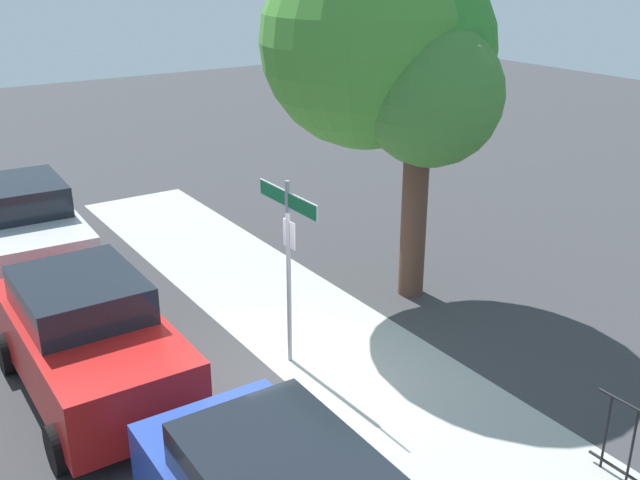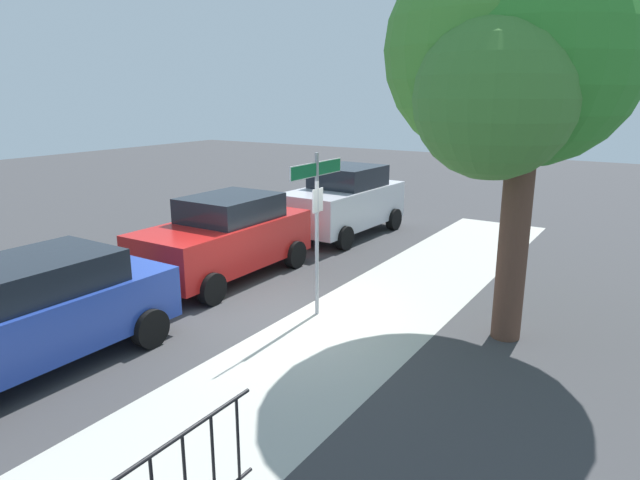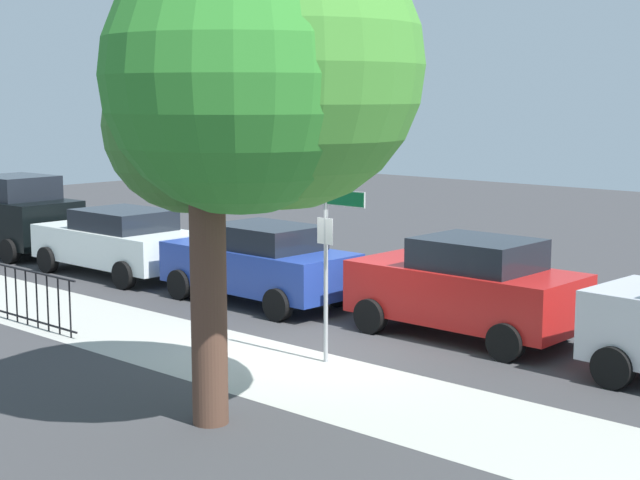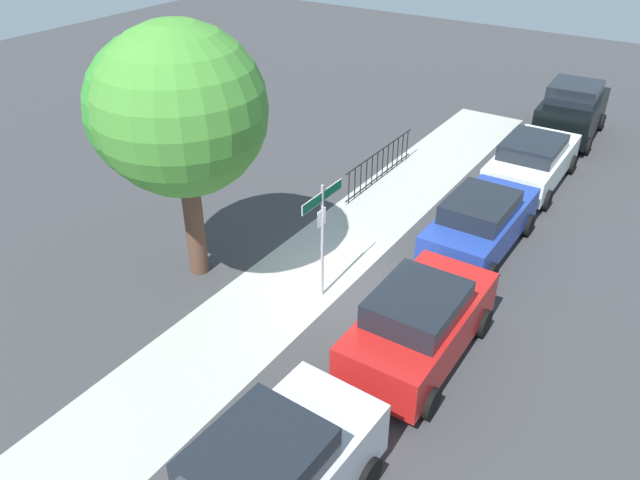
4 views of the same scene
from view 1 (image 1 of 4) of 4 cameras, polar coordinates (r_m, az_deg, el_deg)
The scene contains 6 objects.
ground_plane at distance 11.39m, azimuth -2.80°, elevation -10.85°, with size 60.00×60.00×0.00m, color #38383A.
sidewalk_strip at distance 10.72m, azimuth 9.07°, elevation -13.41°, with size 24.00×2.60×0.00m, color #A9A9A0.
street_sign at distance 10.99m, azimuth -2.49°, elevation 0.35°, with size 1.60×0.07×2.99m.
shade_tree at distance 13.00m, azimuth 5.43°, elevation 14.21°, with size 4.31×4.15×6.50m.
car_silver at distance 15.46m, azimuth -21.87°, elevation 0.55°, with size 4.16×2.20×1.97m.
car_red at distance 11.12m, azimuth -17.50°, elevation -7.33°, with size 4.17×2.06×1.81m.
Camera 1 is at (8.32, -4.88, 6.06)m, focal length 41.23 mm.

